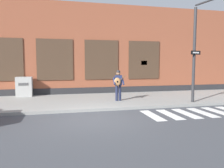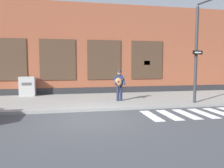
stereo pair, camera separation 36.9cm
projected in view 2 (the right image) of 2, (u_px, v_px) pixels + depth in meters
name	position (u px, v px, depth m)	size (l,w,h in m)	color
ground_plane	(92.00, 119.00, 8.60)	(160.00, 160.00, 0.00)	#424449
sidewalk	(85.00, 101.00, 12.38)	(28.00, 5.17, 0.14)	gray
building_backdrop	(80.00, 51.00, 16.57)	(28.00, 4.06, 6.22)	brown
crosswalk	(203.00, 113.00, 9.53)	(5.20, 1.90, 0.01)	silver
busker	(119.00, 84.00, 11.90)	(0.71, 0.56, 1.67)	#1E233D
traffic_light	(211.00, 32.00, 10.24)	(0.78, 2.51, 5.10)	#2D2D30
utility_box	(27.00, 86.00, 13.74)	(0.94, 0.63, 1.22)	#ADADA8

